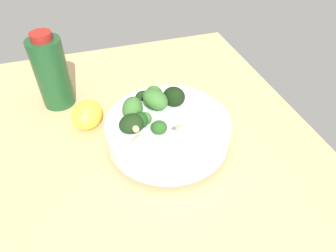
% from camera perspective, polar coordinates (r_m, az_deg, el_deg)
% --- Properties ---
extents(ground_plane, '(0.65, 0.65, 0.03)m').
position_cam_1_polar(ground_plane, '(0.57, -7.24, -2.20)').
color(ground_plane, tan).
extents(bowl_of_broccoli, '(0.21, 0.21, 0.10)m').
position_cam_1_polar(bowl_of_broccoli, '(0.51, -0.47, -0.06)').
color(bowl_of_broccoli, white).
rests_on(bowl_of_broccoli, ground_plane).
extents(lemon_wedge, '(0.08, 0.08, 0.05)m').
position_cam_1_polar(lemon_wedge, '(0.57, -14.92, 2.06)').
color(lemon_wedge, yellow).
rests_on(lemon_wedge, ground_plane).
extents(bottle_tall, '(0.06, 0.06, 0.15)m').
position_cam_1_polar(bottle_tall, '(0.62, -20.99, 9.41)').
color(bottle_tall, '#194723').
rests_on(bottle_tall, ground_plane).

